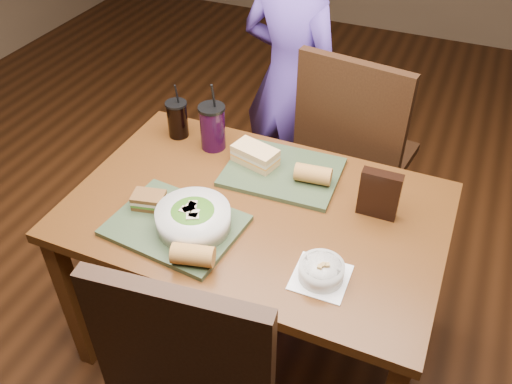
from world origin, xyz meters
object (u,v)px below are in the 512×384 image
chair_far (351,151)px  tray_far (282,172)px  cup_berry (213,127)px  dining_table (256,226)px  sandwich_far (255,155)px  soup_bowl (321,271)px  chip_bag (379,194)px  baguette_far (313,174)px  cup_cola (177,119)px  sandwich_near (149,200)px  tray_near (175,225)px  salad_bowl (193,217)px  baguette_near (193,255)px  diner (291,81)px

chair_far → tray_far: bearing=-109.2°
chair_far → cup_berry: chair_far is taller
dining_table → sandwich_far: 0.28m
chair_far → soup_bowl: (0.13, -0.89, 0.18)m
chip_bag → baguette_far: bearing=164.9°
cup_cola → chip_bag: (0.87, -0.16, 0.01)m
sandwich_near → cup_berry: 0.43m
sandwich_near → tray_far: bearing=46.9°
tray_near → chip_bag: chip_bag is taller
tray_far → soup_bowl: 0.53m
salad_bowl → chair_far: bearing=69.8°
sandwich_near → cup_berry: (0.03, 0.43, 0.05)m
dining_table → salad_bowl: salad_bowl is taller
baguette_near → chip_bag: 0.65m
salad_bowl → sandwich_near: (-0.19, 0.03, -0.02)m
baguette_far → cup_cola: 0.62m
dining_table → cup_berry: 0.45m
salad_bowl → sandwich_far: size_ratio=1.31×
diner → cup_berry: bearing=94.5°
chair_far → sandwich_near: bearing=-121.5°
sandwich_near → baguette_near: bearing=-33.3°
diner → baguette_near: diner is taller
chair_far → tray_far: chair_far is taller
tray_near → cup_cola: bearing=118.3°
sandwich_far → chair_far: bearing=58.9°
cup_berry → chip_bag: size_ratio=1.62×
tray_far → cup_berry: (-0.32, 0.06, 0.08)m
cup_cola → chip_bag: cup_cola is taller
sandwich_near → baguette_far: baguette_far is taller
dining_table → salad_bowl: (-0.14, -0.19, 0.15)m
tray_far → soup_bowl: (0.29, -0.44, 0.02)m
chair_far → chip_bag: (0.22, -0.54, 0.23)m
chip_bag → dining_table: bearing=-162.5°
tray_near → cup_cola: size_ratio=1.77×
diner → cup_berry: diner is taller
sandwich_near → cup_berry: size_ratio=0.43×
tray_near → sandwich_far: 0.44m
dining_table → diner: (-0.22, 0.94, 0.08)m
sandwich_far → chip_bag: bearing=-10.2°
dining_table → baguette_near: 0.37m
soup_bowl → chair_far: bearing=98.6°
tray_near → tray_far: same height
diner → baguette_far: 0.83m
dining_table → tray_near: bearing=-136.1°
diner → baguette_near: 1.28m
chip_bag → sandwich_near: bearing=-159.3°
diner → sandwich_far: bearing=111.4°
sandwich_far → tray_near: bearing=-104.7°
dining_table → sandwich_near: 0.39m
dining_table → salad_bowl: size_ratio=5.30×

